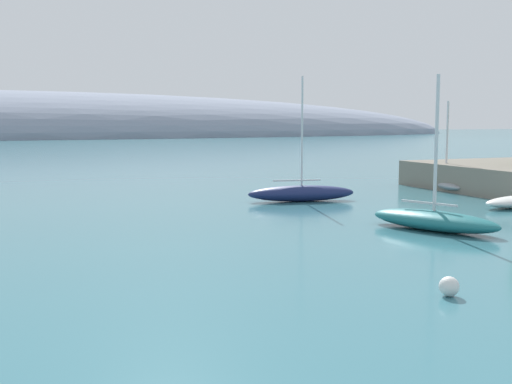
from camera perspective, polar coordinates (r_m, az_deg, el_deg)
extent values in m
ellipsoid|color=navy|center=(42.72, 4.13, -0.13)|extent=(7.53, 2.96, 1.08)
cylinder|color=silver|center=(42.44, 4.18, 5.49)|extent=(0.13, 0.13, 7.28)
cube|color=silver|center=(42.54, 3.71, 1.05)|extent=(3.27, 0.70, 0.10)
ellipsoid|color=gray|center=(52.59, 16.74, 0.76)|extent=(4.84, 7.70, 0.89)
cylinder|color=silver|center=(52.37, 16.87, 4.55)|extent=(0.17, 0.17, 6.07)
cube|color=silver|center=(52.20, 16.87, 1.59)|extent=(1.41, 3.14, 0.10)
ellipsoid|color=#1E6B70|center=(32.65, 15.75, -2.49)|extent=(4.69, 7.13, 0.99)
cylinder|color=silver|center=(32.29, 15.97, 4.26)|extent=(0.17, 0.17, 6.69)
cube|color=silver|center=(32.68, 15.33, -0.98)|extent=(1.32, 2.87, 0.10)
sphere|color=silver|center=(20.76, 17.04, -8.16)|extent=(0.63, 0.63, 0.63)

